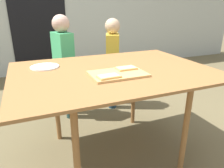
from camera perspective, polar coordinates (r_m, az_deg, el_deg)
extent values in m
plane|color=brown|center=(1.84, 0.30, -18.03)|extent=(16.00, 16.00, 0.00)
cube|color=black|center=(3.86, -19.34, 17.21)|extent=(0.90, 0.02, 2.00)
cube|color=olive|center=(1.50, 0.35, 3.57)|extent=(1.39, 1.00, 0.02)
cylinder|color=olive|center=(1.25, -9.49, -19.20)|extent=(0.04, 0.04, 0.70)
cylinder|color=olive|center=(1.55, 19.17, -11.64)|extent=(0.04, 0.04, 0.70)
cylinder|color=olive|center=(1.89, -14.80, -5.18)|extent=(0.04, 0.04, 0.70)
cylinder|color=olive|center=(2.09, 5.85, -1.95)|extent=(0.04, 0.04, 0.70)
cube|color=tan|center=(1.38, 1.57, 2.75)|extent=(0.36, 0.24, 0.01)
cube|color=#E0AC5A|center=(1.29, -0.88, 2.03)|extent=(0.14, 0.09, 0.01)
cube|color=#F7D38C|center=(1.29, -0.89, 2.32)|extent=(0.13, 0.08, 0.00)
cube|color=#E0AC5A|center=(1.46, 3.86, 4.23)|extent=(0.14, 0.09, 0.01)
cube|color=#F7D38C|center=(1.46, 3.87, 4.49)|extent=(0.13, 0.08, 0.00)
cylinder|color=white|center=(1.63, -17.70, 4.46)|extent=(0.21, 0.21, 0.01)
cylinder|color=#223E38|center=(2.39, -12.91, -2.18)|extent=(0.09, 0.09, 0.49)
cylinder|color=#223E38|center=(2.27, -11.41, -3.27)|extent=(0.09, 0.09, 0.49)
cube|color=#3FA566|center=(2.20, -13.05, 8.10)|extent=(0.20, 0.27, 0.41)
sphere|color=tan|center=(2.16, -13.67, 15.59)|extent=(0.17, 0.17, 0.17)
cylinder|color=#223C4D|center=(2.58, 0.10, -0.03)|extent=(0.09, 0.09, 0.48)
cylinder|color=#223C4D|center=(2.45, 0.12, -1.17)|extent=(0.09, 0.09, 0.48)
cube|color=gold|center=(2.39, 0.12, 8.98)|extent=(0.22, 0.28, 0.37)
sphere|color=tan|center=(2.35, 0.13, 15.35)|extent=(0.17, 0.17, 0.17)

